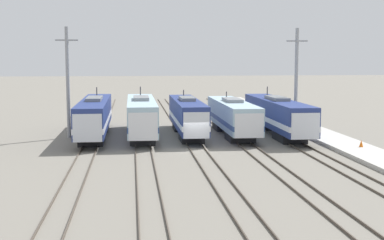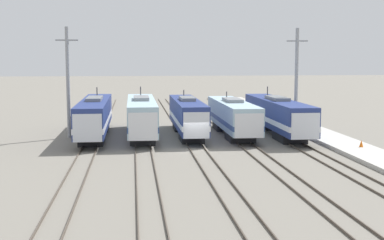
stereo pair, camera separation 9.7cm
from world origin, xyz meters
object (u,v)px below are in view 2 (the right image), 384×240
catenary_tower_left (68,81)px  catenary_tower_right (296,80)px  locomotive_center_right (233,117)px  locomotive_far_right (278,116)px  traffic_cone (361,144)px  locomotive_center (188,116)px  locomotive_center_left (141,116)px  locomotive_far_left (94,117)px

catenary_tower_left → catenary_tower_right: bearing=0.0°
locomotive_center_right → locomotive_far_right: 5.06m
traffic_cone → locomotive_center_right: bearing=132.3°
locomotive_center → locomotive_far_right: (10.11, -0.34, -0.01)m
locomotive_far_right → catenary_tower_left: (-22.91, 0.39, 3.88)m
locomotive_center_right → catenary_tower_right: 8.18m
locomotive_center_left → catenary_tower_right: size_ratio=1.54×
locomotive_far_left → locomotive_center_right: locomotive_far_left is taller
locomotive_center → traffic_cone: 18.77m
locomotive_center_left → catenary_tower_right: bearing=0.9°
locomotive_center_left → catenary_tower_left: size_ratio=1.54×
locomotive_center → traffic_cone: bearing=-36.5°
locomotive_far_left → locomotive_center: 10.11m
locomotive_center → locomotive_far_right: locomotive_far_right is taller
locomotive_center_left → traffic_cone: size_ratio=28.36×
locomotive_center → traffic_cone: (15.04, -11.12, -1.51)m
locomotive_center_left → locomotive_far_right: 15.16m
catenary_tower_right → traffic_cone: size_ratio=18.36×
locomotive_center_right → traffic_cone: size_ratio=26.92×
locomotive_far_right → catenary_tower_right: (2.10, 0.39, 3.88)m
locomotive_center_right → catenary_tower_left: catenary_tower_left is taller
locomotive_far_right → catenary_tower_left: catenary_tower_left is taller
locomotive_center → locomotive_center_right: bearing=-1.6°
locomotive_far_right → traffic_cone: size_ratio=31.20×
catenary_tower_left → locomotive_far_right: bearing=-1.0°
locomotive_far_left → catenary_tower_right: catenary_tower_right is taller
locomotive_far_right → catenary_tower_left: size_ratio=1.70×
locomotive_far_right → locomotive_center: bearing=178.0°
locomotive_far_left → traffic_cone: bearing=-24.2°
locomotive_center_left → traffic_cone: (20.10, -10.89, -1.57)m
locomotive_center_right → catenary_tower_right: catenary_tower_right is taller
locomotive_far_left → locomotive_far_right: 20.22m
locomotive_center_left → locomotive_center_right: locomotive_center_left is taller
locomotive_far_left → locomotive_far_right: bearing=-1.6°
locomotive_far_left → locomotive_center_left: (5.05, -0.43, 0.02)m
locomotive_center_right → traffic_cone: 14.91m
locomotive_center → catenary_tower_left: size_ratio=1.48×
locomotive_far_left → locomotive_center_left: 5.07m
locomotive_center_right → traffic_cone: (9.99, -10.98, -1.43)m
locomotive_far_right → catenary_tower_left: bearing=179.0°
locomotive_far_left → traffic_cone: 27.63m
locomotive_far_right → traffic_cone: bearing=-65.4°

